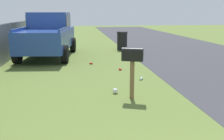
% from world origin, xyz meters
% --- Properties ---
extents(mailbox, '(0.36, 0.54, 1.27)m').
position_xyz_m(mailbox, '(4.57, -0.22, 1.01)').
color(mailbox, brown).
rests_on(mailbox, ground).
extents(pickup_truck, '(4.96, 2.59, 2.09)m').
position_xyz_m(pickup_truck, '(11.17, 2.43, 1.10)').
color(pickup_truck, '#284793').
rests_on(pickup_truck, ground).
extents(trash_bin, '(0.59, 0.59, 1.04)m').
position_xyz_m(trash_bin, '(12.75, -1.42, 0.52)').
color(trash_bin, black).
rests_on(trash_bin, ground).
extents(fence_section, '(20.85, 0.07, 1.63)m').
position_xyz_m(fence_section, '(9.45, 4.09, 0.89)').
color(fence_section, '#9EA3A8').
rests_on(fence_section, ground).
extents(litter_bottle_midfield_b, '(0.22, 0.17, 0.07)m').
position_xyz_m(litter_bottle_midfield_b, '(6.28, -0.89, 0.04)').
color(litter_bottle_midfield_b, '#B2D8BF').
rests_on(litter_bottle_midfield_b, ground).
extents(litter_can_midfield_a, '(0.12, 0.14, 0.07)m').
position_xyz_m(litter_can_midfield_a, '(8.94, 0.55, 0.03)').
color(litter_can_midfield_a, red).
rests_on(litter_can_midfield_a, ground).
extents(litter_bag_far_scatter, '(0.14, 0.14, 0.14)m').
position_xyz_m(litter_bag_far_scatter, '(5.01, 0.13, 0.07)').
color(litter_bag_far_scatter, silver).
rests_on(litter_bag_far_scatter, ground).
extents(litter_can_near_hydrant, '(0.14, 0.10, 0.07)m').
position_xyz_m(litter_can_near_hydrant, '(7.68, -0.45, 0.03)').
color(litter_can_near_hydrant, red).
rests_on(litter_can_near_hydrant, ground).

